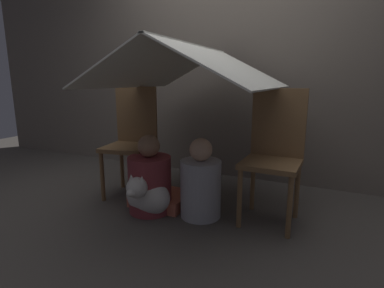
{
  "coord_description": "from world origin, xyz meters",
  "views": [
    {
      "loc": [
        0.99,
        -2.0,
        1.04
      ],
      "look_at": [
        0.0,
        0.12,
        0.54
      ],
      "focal_mm": 28.0,
      "sensor_mm": 36.0,
      "label": 1
    }
  ],
  "objects_px": {
    "person_second": "(201,185)",
    "person_front": "(150,181)",
    "chair_left": "(132,137)",
    "dog": "(146,195)",
    "chair_right": "(274,150)"
  },
  "relations": [
    {
      "from": "chair_left",
      "to": "dog",
      "type": "xyz_separation_m",
      "value": [
        0.38,
        -0.37,
        -0.37
      ]
    },
    {
      "from": "chair_left",
      "to": "person_front",
      "type": "distance_m",
      "value": 0.54
    },
    {
      "from": "person_second",
      "to": "dog",
      "type": "distance_m",
      "value": 0.43
    },
    {
      "from": "person_front",
      "to": "person_second",
      "type": "relative_size",
      "value": 1.01
    },
    {
      "from": "chair_left",
      "to": "dog",
      "type": "distance_m",
      "value": 0.64
    },
    {
      "from": "person_second",
      "to": "person_front",
      "type": "bearing_deg",
      "value": -168.49
    },
    {
      "from": "chair_right",
      "to": "person_second",
      "type": "bearing_deg",
      "value": -156.81
    },
    {
      "from": "chair_left",
      "to": "person_second",
      "type": "xyz_separation_m",
      "value": [
        0.77,
        -0.2,
        -0.28
      ]
    },
    {
      "from": "chair_left",
      "to": "dog",
      "type": "bearing_deg",
      "value": -52.63
    },
    {
      "from": "chair_left",
      "to": "person_front",
      "type": "xyz_separation_m",
      "value": [
        0.36,
        -0.28,
        -0.28
      ]
    },
    {
      "from": "chair_right",
      "to": "dog",
      "type": "relative_size",
      "value": 2.63
    },
    {
      "from": "chair_left",
      "to": "chair_right",
      "type": "relative_size",
      "value": 1.0
    },
    {
      "from": "chair_right",
      "to": "dog",
      "type": "distance_m",
      "value": 1.03
    },
    {
      "from": "person_front",
      "to": "dog",
      "type": "bearing_deg",
      "value": -76.81
    },
    {
      "from": "person_front",
      "to": "dog",
      "type": "xyz_separation_m",
      "value": [
        0.02,
        -0.09,
        -0.09
      ]
    }
  ]
}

